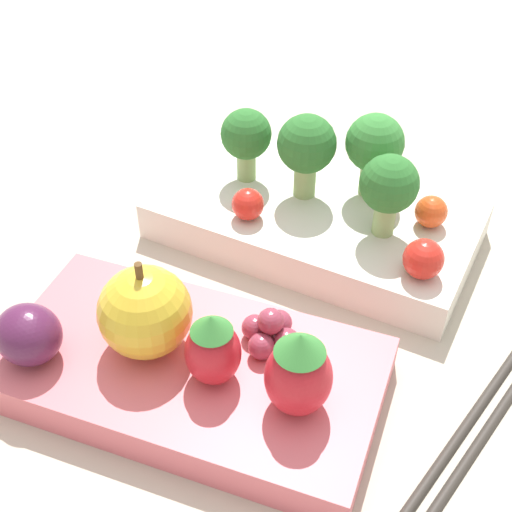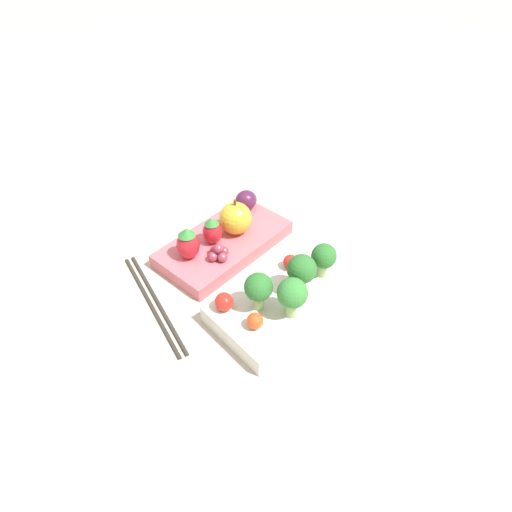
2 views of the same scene
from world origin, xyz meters
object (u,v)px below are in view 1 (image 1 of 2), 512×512
grape_cluster (270,332)px  strawberry_0 (299,373)px  bento_box_fruit (187,371)px  bento_box_savoury (311,218)px  broccoli_floret_2 (246,137)px  broccoli_floret_3 (374,146)px  cherry_tomato_0 (431,212)px  broccoli_floret_0 (307,147)px  cherry_tomato_1 (423,259)px  broccoli_floret_1 (389,187)px  strawberry_1 (213,349)px  plum (28,335)px  chopsticks_pair (461,450)px  cherry_tomato_2 (248,204)px  apple (145,312)px

grape_cluster → strawberry_0: bearing=-42.6°
bento_box_fruit → grape_cluster: grape_cluster is taller
bento_box_savoury → broccoli_floret_2: 0.07m
broccoli_floret_3 → cherry_tomato_0: 0.06m
broccoli_floret_0 → bento_box_savoury: bearing=-32.9°
bento_box_savoury → cherry_tomato_1: (0.09, -0.03, 0.03)m
broccoli_floret_0 → strawberry_0: (0.08, -0.16, -0.02)m
bento_box_fruit → grape_cluster: bearing=42.6°
bento_box_savoury → broccoli_floret_1: bearing=-5.8°
cherry_tomato_0 → strawberry_1: bearing=-107.9°
plum → chopsticks_pair: bearing=18.2°
broccoli_floret_2 → cherry_tomato_0: bearing=6.1°
grape_cluster → bento_box_fruit: bearing=-137.4°
broccoli_floret_2 → cherry_tomato_1: broccoli_floret_2 is taller
strawberry_0 → plum: size_ratio=1.42×
cherry_tomato_0 → chopsticks_pair: size_ratio=0.10×
chopsticks_pair → strawberry_0: bearing=-159.6°
broccoli_floret_2 → grape_cluster: bearing=-54.5°
cherry_tomato_0 → strawberry_0: strawberry_0 is taller
broccoli_floret_2 → strawberry_1: (0.07, -0.16, -0.02)m
cherry_tomato_2 → chopsticks_pair: bearing=-25.7°
cherry_tomato_0 → broccoli_floret_3: bearing=164.5°
cherry_tomato_1 → grape_cluster: size_ratio=0.71×
broccoli_floret_3 → cherry_tomato_2: bearing=-131.4°
strawberry_0 → grape_cluster: bearing=137.4°
bento_box_fruit → strawberry_0: size_ratio=4.27×
broccoli_floret_1 → bento_box_savoury: bearing=174.2°
plum → cherry_tomato_0: bearing=54.7°
bento_box_savoury → broccoli_floret_1: (0.05, -0.01, 0.05)m
cherry_tomato_1 → plum: plum is taller
apple → strawberry_0: bearing=3.0°
cherry_tomato_1 → broccoli_floret_2: bearing=166.4°
strawberry_1 → grape_cluster: size_ratio=1.31×
broccoli_floret_3 → broccoli_floret_2: bearing=-161.7°
broccoli_floret_1 → strawberry_0: size_ratio=1.08×
broccoli_floret_0 → broccoli_floret_1: 0.06m
strawberry_1 → bento_box_fruit: bearing=171.4°
bento_box_fruit → cherry_tomato_2: 0.12m
broccoli_floret_1 → bento_box_fruit: bearing=-109.6°
broccoli_floret_2 → cherry_tomato_1: size_ratio=2.15×
broccoli_floret_1 → broccoli_floret_2: broccoli_floret_1 is taller
broccoli_floret_0 → chopsticks_pair: 0.21m
cherry_tomato_0 → plum: size_ratio=0.57×
broccoli_floret_2 → broccoli_floret_0: bearing=4.1°
strawberry_0 → cherry_tomato_1: bearing=79.7°
broccoli_floret_3 → cherry_tomato_1: 0.09m
cherry_tomato_1 → chopsticks_pair: 0.11m
broccoli_floret_1 → plum: bearing=-123.7°
broccoli_floret_3 → apple: broccoli_floret_3 is taller
bento_box_savoury → plum: size_ratio=5.97×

